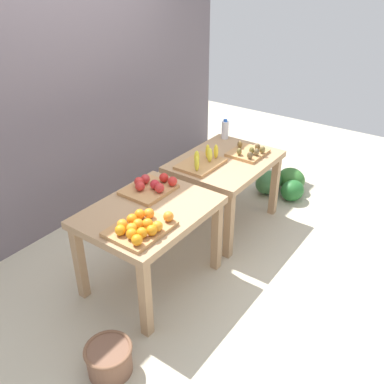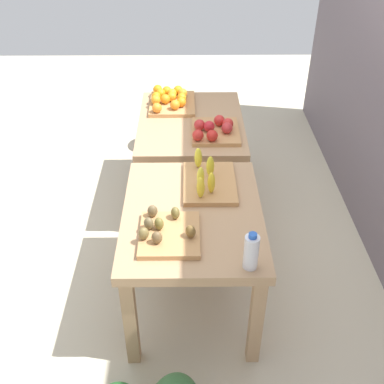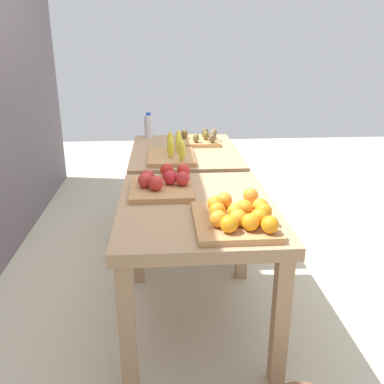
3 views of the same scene
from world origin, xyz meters
TOP-DOWN VIEW (x-y plane):
  - ground_plane at (0.00, 0.00)m, footprint 8.00×8.00m
  - display_table_left at (-0.56, 0.00)m, footprint 1.04×0.80m
  - display_table_right at (0.56, 0.00)m, footprint 1.04×0.80m
  - orange_bin at (-0.83, -0.16)m, footprint 0.46×0.36m
  - apple_bin at (-0.33, 0.17)m, footprint 0.41×0.36m
  - banana_crate at (0.31, 0.10)m, footprint 0.44×0.32m
  - kiwi_bin at (0.77, -0.14)m, footprint 0.36×0.33m
  - water_bottle at (1.00, 0.28)m, footprint 0.07×0.07m
  - wicker_basket at (-1.41, -0.35)m, footprint 0.32×0.32m

SIDE VIEW (x-z plane):
  - ground_plane at x=0.00m, z-range 0.00..0.00m
  - wicker_basket at x=-1.41m, z-range 0.01..0.22m
  - display_table_left at x=-0.56m, z-range 0.26..0.98m
  - display_table_right at x=0.56m, z-range 0.26..0.98m
  - kiwi_bin at x=0.77m, z-range 0.70..0.80m
  - banana_crate at x=0.31m, z-range 0.67..0.84m
  - apple_bin at x=-0.33m, z-range 0.71..0.82m
  - orange_bin at x=-0.83m, z-range 0.71..0.82m
  - water_bottle at x=1.00m, z-range 0.71..0.93m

